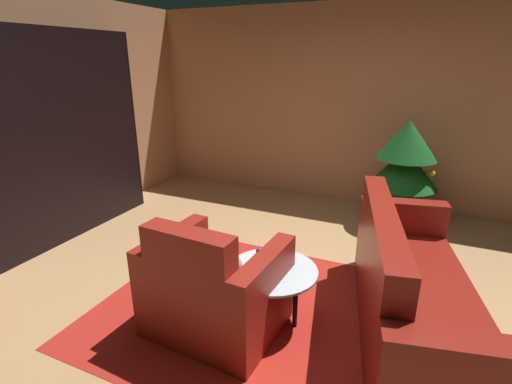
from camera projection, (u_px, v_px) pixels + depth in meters
The scene contains 11 objects.
ground_plane at pixel (299, 306), 3.18m from camera, with size 7.54×7.54×0.00m, color tan.
wall_back at pixel (367, 107), 5.13m from camera, with size 6.40×0.06×2.66m, color tan.
wall_left at pixel (13, 122), 3.96m from camera, with size 0.06×5.61×2.66m, color tan.
area_rug at pixel (275, 316), 3.06m from camera, with size 2.83×2.10×0.01m, color #A52118.
bookshelf_unit at pixel (71, 138), 4.34m from camera, with size 0.35×2.09×2.26m.
armchair_red at pixel (214, 291), 2.82m from camera, with size 0.98×0.83×0.93m.
couch_red at pixel (410, 296), 2.76m from camera, with size 1.17×2.15×0.97m.
coffee_table at pixel (272, 275), 2.88m from camera, with size 0.69×0.69×0.46m.
book_stack_on_table at pixel (271, 263), 2.86m from camera, with size 0.22×0.16×0.09m.
bottle_on_table at pixel (258, 269), 2.68m from camera, with size 0.07×0.07×0.25m.
decorated_tree at pixel (404, 172), 4.56m from camera, with size 0.89×0.89×1.29m.
Camera 1 is at (0.77, -2.60, 1.96)m, focal length 26.73 mm.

